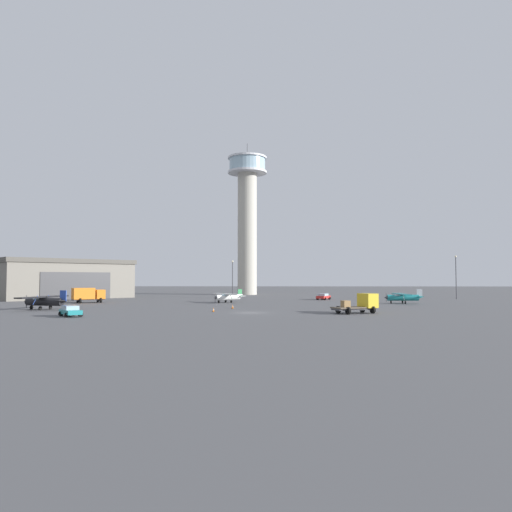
# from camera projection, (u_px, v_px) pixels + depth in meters

# --- Properties ---
(ground_plane) EXTENTS (400.00, 400.00, 0.00)m
(ground_plane) POSITION_uv_depth(u_px,v_px,m) (250.00, 313.00, 67.31)
(ground_plane) COLOR #545456
(control_tower) EXTENTS (11.27, 11.27, 43.83)m
(control_tower) POSITION_uv_depth(u_px,v_px,m) (247.00, 211.00, 139.18)
(control_tower) COLOR #B2AD9E
(control_tower) RESTS_ON ground_plane
(hangar) EXTENTS (35.44, 35.64, 9.16)m
(hangar) POSITION_uv_depth(u_px,v_px,m) (59.00, 279.00, 115.43)
(hangar) COLOR #6B665B
(hangar) RESTS_ON ground_plane
(airplane_teal) EXTENTS (7.30, 9.27, 2.75)m
(airplane_teal) POSITION_uv_depth(u_px,v_px,m) (403.00, 297.00, 90.58)
(airplane_teal) COLOR teal
(airplane_teal) RESTS_ON ground_plane
(airplane_black) EXTENTS (7.89, 10.09, 2.98)m
(airplane_black) POSITION_uv_depth(u_px,v_px,m) (45.00, 301.00, 73.54)
(airplane_black) COLOR black
(airplane_black) RESTS_ON ground_plane
(airplane_white) EXTENTS (6.90, 7.53, 2.59)m
(airplane_white) POSITION_uv_depth(u_px,v_px,m) (228.00, 297.00, 93.79)
(airplane_white) COLOR white
(airplane_white) RESTS_ON ground_plane
(truck_box_orange) EXTENTS (6.26, 5.37, 2.91)m
(truck_box_orange) POSITION_uv_depth(u_px,v_px,m) (88.00, 294.00, 93.42)
(truck_box_orange) COLOR #38383D
(truck_box_orange) RESTS_ON ground_plane
(truck_flatbed_yellow) EXTENTS (6.77, 5.12, 2.71)m
(truck_flatbed_yellow) POSITION_uv_depth(u_px,v_px,m) (361.00, 304.00, 66.46)
(truck_flatbed_yellow) COLOR #38383D
(truck_flatbed_yellow) RESTS_ON ground_plane
(car_red) EXTENTS (3.63, 4.85, 1.37)m
(car_red) POSITION_uv_depth(u_px,v_px,m) (323.00, 296.00, 106.49)
(car_red) COLOR red
(car_red) RESTS_ON ground_plane
(car_teal) EXTENTS (3.97, 4.37, 1.37)m
(car_teal) POSITION_uv_depth(u_px,v_px,m) (71.00, 311.00, 60.71)
(car_teal) COLOR teal
(car_teal) RESTS_ON ground_plane
(light_post_west) EXTENTS (0.44, 0.44, 9.04)m
(light_post_west) POSITION_uv_depth(u_px,v_px,m) (233.00, 276.00, 116.48)
(light_post_west) COLOR #38383D
(light_post_west) RESTS_ON ground_plane
(light_post_east) EXTENTS (0.44, 0.44, 9.93)m
(light_post_east) POSITION_uv_depth(u_px,v_px,m) (456.00, 274.00, 109.46)
(light_post_east) COLOR #38383D
(light_post_east) RESTS_ON ground_plane
(traffic_cone_near_left) EXTENTS (0.36, 0.36, 0.65)m
(traffic_cone_near_left) POSITION_uv_depth(u_px,v_px,m) (233.00, 307.00, 76.22)
(traffic_cone_near_left) COLOR black
(traffic_cone_near_left) RESTS_ON ground_plane
(traffic_cone_near_right) EXTENTS (0.36, 0.36, 0.56)m
(traffic_cone_near_right) POSITION_uv_depth(u_px,v_px,m) (213.00, 310.00, 69.18)
(traffic_cone_near_right) COLOR black
(traffic_cone_near_right) RESTS_ON ground_plane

